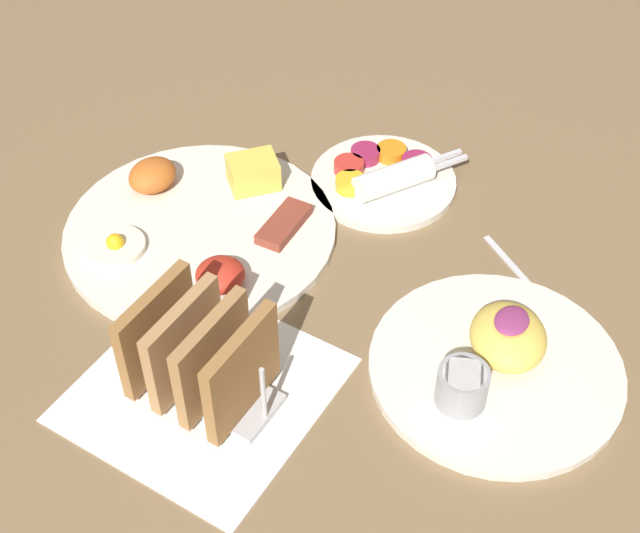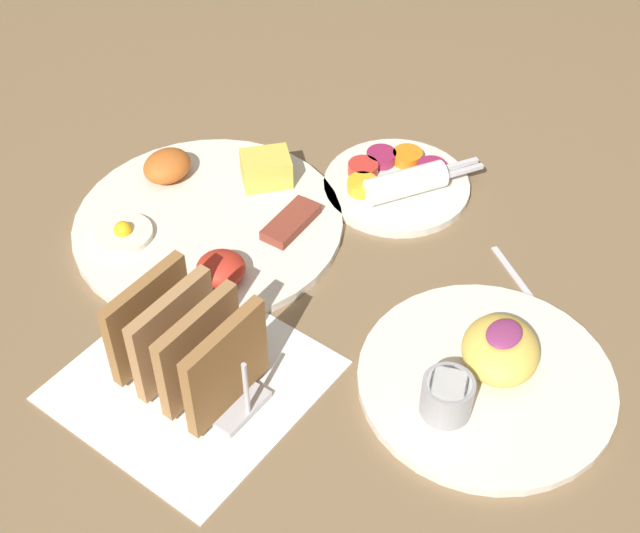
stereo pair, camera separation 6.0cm
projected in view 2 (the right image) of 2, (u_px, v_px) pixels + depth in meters
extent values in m
plane|color=brown|center=(315.00, 291.00, 0.94)|extent=(3.00, 3.00, 0.00)
cube|color=white|center=(193.00, 380.00, 0.85)|extent=(0.22, 0.22, 0.00)
cylinder|color=silver|center=(209.00, 223.00, 1.01)|extent=(0.30, 0.30, 0.01)
cube|color=#E5C64C|center=(266.00, 169.00, 1.04)|extent=(0.07, 0.07, 0.04)
ellipsoid|color=#C66023|center=(167.00, 166.00, 1.05)|extent=(0.06, 0.05, 0.03)
cylinder|color=#F4EACC|center=(124.00, 234.00, 0.98)|extent=(0.06, 0.06, 0.01)
sphere|color=yellow|center=(123.00, 230.00, 0.98)|extent=(0.02, 0.02, 0.02)
ellipsoid|color=red|center=(221.00, 268.00, 0.93)|extent=(0.05, 0.05, 0.03)
cube|color=brown|center=(291.00, 222.00, 0.99)|extent=(0.08, 0.04, 0.01)
cylinder|color=silver|center=(396.00, 186.00, 1.05)|extent=(0.17, 0.17, 0.01)
cylinder|color=#99234C|center=(428.00, 168.00, 1.06)|extent=(0.04, 0.04, 0.01)
cylinder|color=orange|center=(407.00, 157.00, 1.07)|extent=(0.04, 0.04, 0.01)
cylinder|color=#99234C|center=(381.00, 157.00, 1.07)|extent=(0.04, 0.04, 0.01)
cylinder|color=red|center=(363.00, 169.00, 1.06)|extent=(0.04, 0.04, 0.01)
cylinder|color=gold|center=(363.00, 186.00, 1.04)|extent=(0.04, 0.04, 0.01)
cylinder|color=white|center=(406.00, 183.00, 1.02)|extent=(0.10, 0.08, 0.03)
cube|color=silver|center=(459.00, 165.00, 1.05)|extent=(0.05, 0.03, 0.00)
cube|color=silver|center=(464.00, 171.00, 1.04)|extent=(0.05, 0.03, 0.00)
cylinder|color=silver|center=(486.00, 381.00, 0.85)|extent=(0.25, 0.25, 0.01)
ellipsoid|color=#EAC651|center=(501.00, 350.00, 0.84)|extent=(0.11, 0.11, 0.04)
ellipsoid|color=#8C3366|center=(504.00, 334.00, 0.83)|extent=(0.04, 0.03, 0.01)
cylinder|color=#99999E|center=(447.00, 396.00, 0.80)|extent=(0.05, 0.05, 0.04)
cylinder|color=white|center=(449.00, 386.00, 0.79)|extent=(0.04, 0.04, 0.01)
cube|color=#B7B7BC|center=(192.00, 377.00, 0.85)|extent=(0.06, 0.15, 0.01)
cube|color=olive|center=(226.00, 367.00, 0.79)|extent=(0.10, 0.01, 0.10)
cube|color=#9E7042|center=(199.00, 350.00, 0.81)|extent=(0.10, 0.01, 0.10)
cube|color=#A7794B|center=(174.00, 334.00, 0.82)|extent=(0.10, 0.01, 0.10)
cube|color=olive|center=(149.00, 319.00, 0.83)|extent=(0.10, 0.01, 0.10)
cylinder|color=#B7B7BC|center=(246.00, 388.00, 0.79)|extent=(0.01, 0.01, 0.07)
cylinder|color=#B7B7BC|center=(134.00, 318.00, 0.85)|extent=(0.01, 0.01, 0.07)
cube|color=silver|center=(519.00, 280.00, 0.95)|extent=(0.07, 0.10, 0.00)
ellipsoid|color=silver|center=(551.00, 321.00, 0.90)|extent=(0.02, 0.02, 0.01)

